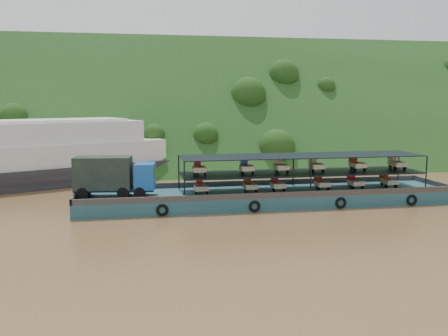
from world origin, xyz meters
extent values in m
plane|color=brown|center=(0.00, 0.00, 0.00)|extent=(160.00, 160.00, 0.00)
cube|color=#173613|center=(0.00, 36.00, 0.00)|extent=(140.00, 39.60, 39.60)
cube|color=#154649|center=(1.64, 0.84, 0.60)|extent=(35.00, 7.00, 1.20)
cube|color=#592D19|center=(1.64, 4.24, 1.45)|extent=(35.00, 0.20, 0.50)
cube|color=#592D19|center=(1.64, -2.56, 1.45)|extent=(35.00, 0.20, 0.50)
cube|color=#592D19|center=(19.04, 0.84, 1.45)|extent=(0.20, 7.00, 0.50)
cube|color=#592D19|center=(-15.76, 0.84, 1.45)|extent=(0.20, 7.00, 0.50)
torus|color=black|center=(-8.36, -2.71, 0.55)|extent=(1.06, 0.26, 1.06)
torus|color=black|center=(-0.36, -2.71, 0.55)|extent=(1.06, 0.26, 1.06)
torus|color=black|center=(7.64, -2.71, 0.55)|extent=(1.06, 0.26, 1.06)
torus|color=black|center=(14.64, -2.71, 0.55)|extent=(1.06, 0.26, 1.06)
cylinder|color=black|center=(-15.05, 0.06, 1.71)|extent=(1.06, 0.49, 1.02)
cylinder|color=black|center=(-14.78, 2.18, 1.71)|extent=(1.06, 0.49, 1.02)
cylinder|color=black|center=(-11.61, -0.39, 1.71)|extent=(1.06, 0.49, 1.02)
cylinder|color=black|center=(-11.33, 1.74, 1.71)|extent=(1.06, 0.49, 1.02)
cylinder|color=black|center=(-10.19, -0.58, 1.71)|extent=(1.06, 0.49, 1.02)
cylinder|color=black|center=(-9.91, 1.55, 1.71)|extent=(1.06, 0.49, 1.02)
cube|color=black|center=(-12.28, 0.78, 1.86)|extent=(7.18, 3.12, 0.20)
cube|color=#164E9D|center=(-9.64, 0.44, 3.04)|extent=(2.04, 2.66, 2.25)
cube|color=black|center=(-8.78, 0.33, 3.45)|extent=(0.32, 2.04, 0.92)
cube|color=black|center=(-13.29, 0.91, 3.35)|extent=(5.18, 3.06, 2.86)
cube|color=black|center=(5.14, 0.84, 2.86)|extent=(23.00, 5.00, 0.12)
cube|color=black|center=(5.14, 0.84, 4.50)|extent=(23.00, 5.00, 0.08)
cylinder|color=black|center=(-6.36, -1.66, 2.85)|extent=(0.12, 0.12, 3.30)
cylinder|color=black|center=(-6.36, 3.34, 2.85)|extent=(0.12, 0.12, 3.30)
cylinder|color=black|center=(5.14, -1.66, 2.85)|extent=(0.12, 0.12, 3.30)
cylinder|color=black|center=(5.14, 3.34, 2.85)|extent=(0.12, 0.12, 3.30)
cylinder|color=black|center=(16.64, -1.66, 2.85)|extent=(0.12, 0.12, 3.30)
cylinder|color=black|center=(16.64, 3.34, 2.85)|extent=(0.12, 0.12, 3.30)
cylinder|color=black|center=(-4.62, 1.89, 1.46)|extent=(0.12, 0.52, 0.52)
cylinder|color=black|center=(-5.12, 0.09, 1.46)|extent=(0.14, 0.52, 0.52)
cylinder|color=black|center=(-4.12, 0.09, 1.46)|extent=(0.14, 0.52, 0.52)
cube|color=beige|center=(-4.62, 0.44, 1.80)|extent=(1.15, 1.50, 0.44)
cube|color=red|center=(-4.62, 1.59, 1.98)|extent=(0.55, 0.80, 0.80)
cube|color=red|center=(-4.62, 1.39, 2.48)|extent=(0.50, 0.10, 0.10)
cylinder|color=black|center=(-0.01, 1.89, 1.46)|extent=(0.12, 0.52, 0.52)
cylinder|color=black|center=(-0.51, 0.09, 1.46)|extent=(0.14, 0.52, 0.52)
cylinder|color=black|center=(0.49, 0.09, 1.46)|extent=(0.14, 0.52, 0.52)
cube|color=#C2BC89|center=(-0.01, 0.44, 1.80)|extent=(1.15, 1.50, 0.44)
cube|color=#B8220C|center=(-0.01, 1.59, 1.98)|extent=(0.55, 0.80, 0.80)
cube|color=#B8220C|center=(-0.01, 1.39, 2.48)|extent=(0.50, 0.10, 0.10)
cylinder|color=black|center=(2.69, 1.89, 1.46)|extent=(0.12, 0.52, 0.52)
cylinder|color=black|center=(2.19, 0.09, 1.46)|extent=(0.14, 0.52, 0.52)
cylinder|color=black|center=(3.19, 0.09, 1.46)|extent=(0.14, 0.52, 0.52)
cube|color=beige|center=(2.69, 0.44, 1.80)|extent=(1.15, 1.50, 0.44)
cube|color=#A80C0B|center=(2.69, 1.59, 1.98)|extent=(0.55, 0.80, 0.80)
cube|color=#A80C0B|center=(2.69, 1.39, 2.48)|extent=(0.50, 0.10, 0.10)
cylinder|color=black|center=(7.09, 1.89, 1.46)|extent=(0.12, 0.52, 0.52)
cylinder|color=black|center=(6.59, 0.09, 1.46)|extent=(0.14, 0.52, 0.52)
cylinder|color=black|center=(7.59, 0.09, 1.46)|extent=(0.14, 0.52, 0.52)
cube|color=beige|center=(7.09, 0.44, 1.80)|extent=(1.15, 1.50, 0.44)
cube|color=red|center=(7.09, 1.59, 1.98)|extent=(0.55, 0.80, 0.80)
cube|color=red|center=(7.09, 1.39, 2.48)|extent=(0.50, 0.10, 0.10)
cylinder|color=black|center=(10.54, 1.89, 1.46)|extent=(0.12, 0.52, 0.52)
cylinder|color=black|center=(10.04, 0.09, 1.46)|extent=(0.14, 0.52, 0.52)
cylinder|color=black|center=(11.04, 0.09, 1.46)|extent=(0.14, 0.52, 0.52)
cube|color=beige|center=(10.54, 0.44, 1.80)|extent=(1.15, 1.50, 0.44)
cube|color=red|center=(10.54, 1.59, 1.98)|extent=(0.55, 0.80, 0.80)
cube|color=red|center=(10.54, 1.39, 2.48)|extent=(0.50, 0.10, 0.10)
cylinder|color=black|center=(14.06, 1.89, 1.46)|extent=(0.12, 0.52, 0.52)
cylinder|color=black|center=(13.56, 0.09, 1.46)|extent=(0.14, 0.52, 0.52)
cylinder|color=black|center=(14.56, 0.09, 1.46)|extent=(0.14, 0.52, 0.52)
cube|color=beige|center=(14.06, 0.44, 1.80)|extent=(1.15, 1.50, 0.44)
cube|color=red|center=(14.06, 1.59, 1.98)|extent=(0.55, 0.80, 0.80)
cube|color=red|center=(14.06, 1.39, 2.48)|extent=(0.50, 0.10, 0.10)
cylinder|color=black|center=(-4.79, 1.89, 3.18)|extent=(0.12, 0.52, 0.52)
cylinder|color=black|center=(-5.29, 0.09, 3.18)|extent=(0.14, 0.52, 0.52)
cylinder|color=black|center=(-4.29, 0.09, 3.18)|extent=(0.14, 0.52, 0.52)
cube|color=#BEB886|center=(-4.79, 0.44, 3.52)|extent=(1.15, 1.50, 0.44)
cube|color=#B00B11|center=(-4.79, 1.59, 3.70)|extent=(0.55, 0.80, 0.80)
cube|color=#B00B11|center=(-4.79, 1.39, 4.20)|extent=(0.50, 0.10, 0.10)
cylinder|color=black|center=(-0.36, 1.89, 3.18)|extent=(0.12, 0.52, 0.52)
cylinder|color=black|center=(-0.86, 0.09, 3.18)|extent=(0.14, 0.52, 0.52)
cylinder|color=black|center=(0.14, 0.09, 3.18)|extent=(0.14, 0.52, 0.52)
cube|color=beige|center=(-0.36, 0.44, 3.52)|extent=(1.15, 1.50, 0.44)
cube|color=#1C3AAA|center=(-0.36, 1.59, 3.70)|extent=(0.55, 0.80, 0.80)
cube|color=#1C3AAA|center=(-0.36, 1.39, 4.20)|extent=(0.50, 0.10, 0.10)
cylinder|color=black|center=(2.98, 1.89, 3.18)|extent=(0.12, 0.52, 0.52)
cylinder|color=black|center=(2.48, 0.09, 3.18)|extent=(0.14, 0.52, 0.52)
cylinder|color=black|center=(3.48, 0.09, 3.18)|extent=(0.14, 0.52, 0.52)
cube|color=beige|center=(2.98, 0.44, 3.52)|extent=(1.15, 1.50, 0.44)
cube|color=beige|center=(2.98, 1.59, 3.70)|extent=(0.55, 0.80, 0.80)
cube|color=beige|center=(2.98, 1.39, 4.20)|extent=(0.50, 0.10, 0.10)
cylinder|color=black|center=(6.48, 1.89, 3.18)|extent=(0.12, 0.52, 0.52)
cylinder|color=black|center=(5.98, 0.09, 3.18)|extent=(0.14, 0.52, 0.52)
cylinder|color=black|center=(6.98, 0.09, 3.18)|extent=(0.14, 0.52, 0.52)
cube|color=beige|center=(6.48, 0.44, 3.52)|extent=(1.15, 1.50, 0.44)
cube|color=beige|center=(6.48, 1.59, 3.70)|extent=(0.55, 0.80, 0.80)
cube|color=beige|center=(6.48, 1.39, 4.20)|extent=(0.50, 0.10, 0.10)
cylinder|color=black|center=(10.70, 1.89, 3.18)|extent=(0.12, 0.52, 0.52)
cylinder|color=black|center=(10.20, 0.09, 3.18)|extent=(0.14, 0.52, 0.52)
cylinder|color=black|center=(11.20, 0.09, 3.18)|extent=(0.14, 0.52, 0.52)
cube|color=beige|center=(10.70, 0.44, 3.52)|extent=(1.15, 1.50, 0.44)
cube|color=#B7130C|center=(10.70, 1.59, 3.70)|extent=(0.55, 0.80, 0.80)
cube|color=#B7130C|center=(10.70, 1.39, 4.20)|extent=(0.50, 0.10, 0.10)
cylinder|color=black|center=(14.90, 1.89, 3.18)|extent=(0.12, 0.52, 0.52)
cylinder|color=black|center=(14.40, 0.09, 3.18)|extent=(0.14, 0.52, 0.52)
cylinder|color=black|center=(15.40, 0.09, 3.18)|extent=(0.14, 0.52, 0.52)
cube|color=beige|center=(14.90, 0.44, 3.52)|extent=(1.15, 1.50, 0.44)
cube|color=#C6B98C|center=(14.90, 1.59, 3.70)|extent=(0.55, 0.80, 0.80)
cube|color=#C6B98C|center=(14.90, 1.39, 4.20)|extent=(0.50, 0.10, 0.10)
cube|color=black|center=(-22.49, 15.89, 1.11)|extent=(37.44, 23.94, 2.22)
cube|color=silver|center=(-22.49, 15.89, 3.51)|extent=(32.02, 20.77, 2.59)
cube|color=silver|center=(-22.49, 15.89, 6.01)|extent=(26.60, 17.60, 2.40)
cube|color=silver|center=(-22.49, 15.89, 7.35)|extent=(22.85, 15.20, 0.28)
camera|label=1|loc=(-10.85, -44.00, 9.78)|focal=40.00mm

